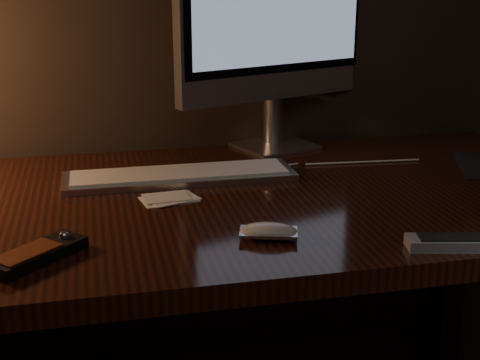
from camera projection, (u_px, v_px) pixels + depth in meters
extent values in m
cube|color=#33130B|center=(204.00, 207.00, 1.29)|extent=(1.60, 0.75, 0.04)
cube|color=black|center=(451.00, 274.00, 1.87)|extent=(0.06, 0.06, 0.71)
cube|color=black|center=(183.00, 264.00, 1.70)|extent=(1.48, 0.02, 0.51)
cube|color=silver|center=(275.00, 146.00, 1.65)|extent=(0.22, 0.21, 0.01)
cylinder|color=silver|center=(272.00, 118.00, 1.65)|extent=(0.05, 0.05, 0.12)
cube|color=silver|center=(278.00, 4.00, 1.54)|extent=(0.51, 0.22, 0.44)
cube|color=silver|center=(180.00, 175.00, 1.39)|extent=(0.48, 0.14, 0.02)
ellipsoid|color=white|center=(268.00, 233.00, 1.09)|extent=(0.10, 0.07, 0.02)
cube|color=black|center=(38.00, 254.00, 1.00)|extent=(0.15, 0.15, 0.02)
cube|color=maroon|center=(37.00, 248.00, 1.00)|extent=(0.10, 0.10, 0.00)
sphere|color=silver|center=(37.00, 247.00, 1.00)|extent=(0.02, 0.02, 0.02)
cube|color=#95979A|center=(463.00, 243.00, 1.05)|extent=(0.18, 0.08, 0.02)
cube|color=black|center=(464.00, 237.00, 1.04)|extent=(0.15, 0.06, 0.00)
cylinder|color=red|center=(464.00, 236.00, 1.04)|extent=(0.01, 0.01, 0.00)
cylinder|color=#0C8C19|center=(464.00, 236.00, 1.04)|extent=(0.01, 0.01, 0.00)
cylinder|color=gold|center=(464.00, 236.00, 1.04)|extent=(0.01, 0.01, 0.00)
cylinder|color=#1433BF|center=(464.00, 236.00, 1.04)|extent=(0.01, 0.01, 0.00)
cube|color=white|center=(169.00, 198.00, 1.27)|extent=(0.11, 0.09, 0.01)
cylinder|color=white|center=(306.00, 169.00, 1.46)|extent=(0.55, 0.04, 0.00)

